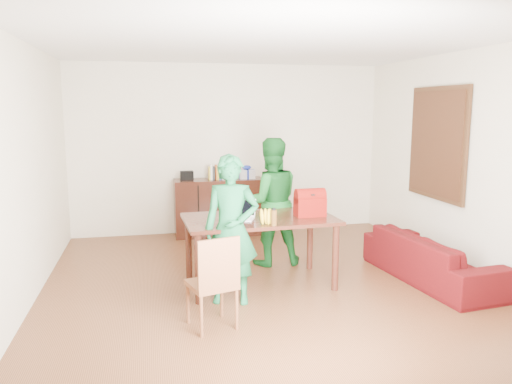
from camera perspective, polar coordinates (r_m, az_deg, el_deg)
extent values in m
cube|color=#402210|center=(5.77, 1.38, -11.37)|extent=(5.00, 5.50, 0.10)
cube|color=white|center=(5.43, 1.50, 17.39)|extent=(5.00, 5.50, 0.10)
cube|color=beige|center=(8.16, -3.20, 4.93)|extent=(5.00, 0.10, 2.70)
cube|color=beige|center=(2.82, 14.96, -4.34)|extent=(5.00, 0.10, 2.70)
cube|color=beige|center=(5.43, -25.74, 1.63)|extent=(0.10, 5.50, 2.70)
cube|color=beige|center=(6.51, 23.85, 2.94)|extent=(0.10, 5.50, 2.70)
cube|color=#3F2614|center=(7.02, 20.01, 5.25)|extent=(0.04, 1.28, 1.48)
cube|color=#502E18|center=(7.01, 19.81, 5.25)|extent=(0.01, 1.18, 1.36)
cube|color=black|center=(7.97, -4.24, -1.73)|extent=(1.40, 0.45, 0.90)
cube|color=black|center=(7.83, -7.91, 1.86)|extent=(0.20, 0.14, 0.14)
cube|color=silver|center=(7.96, -1.07, 2.08)|extent=(0.24, 0.22, 0.14)
ellipsoid|color=#172998|center=(7.95, -1.07, 2.83)|extent=(0.14, 0.14, 0.07)
cube|color=black|center=(5.65, 0.43, -3.11)|extent=(1.73, 1.02, 0.04)
cylinder|color=black|center=(5.23, -6.61, -8.72)|extent=(0.07, 0.07, 0.75)
cylinder|color=black|center=(5.64, 9.06, -7.41)|extent=(0.07, 0.07, 0.75)
cylinder|color=black|center=(5.98, -7.70, -6.39)|extent=(0.07, 0.07, 0.75)
cylinder|color=black|center=(6.34, 6.18, -5.43)|extent=(0.07, 0.07, 0.75)
cube|color=brown|center=(4.68, -5.09, -10.47)|extent=(0.49, 0.48, 0.05)
cube|color=brown|center=(4.45, -4.24, -8.17)|extent=(0.39, 0.14, 0.46)
imported|color=#145C32|center=(5.14, -2.84, -4.33)|extent=(0.64, 0.50, 1.55)
imported|color=#12521B|center=(6.40, 1.65, -1.13)|extent=(0.80, 0.62, 1.64)
cube|color=white|center=(5.54, -1.85, -3.06)|extent=(0.36, 0.31, 0.02)
cube|color=black|center=(5.52, -1.86, -1.97)|extent=(0.30, 0.19, 0.19)
cylinder|color=#593614|center=(5.25, 2.05, -2.83)|extent=(0.07, 0.07, 0.19)
cube|color=maroon|center=(5.73, 6.18, -1.50)|extent=(0.34, 0.20, 0.25)
imported|color=#400817|center=(6.27, 19.45, -7.07)|extent=(0.93, 1.94, 0.55)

